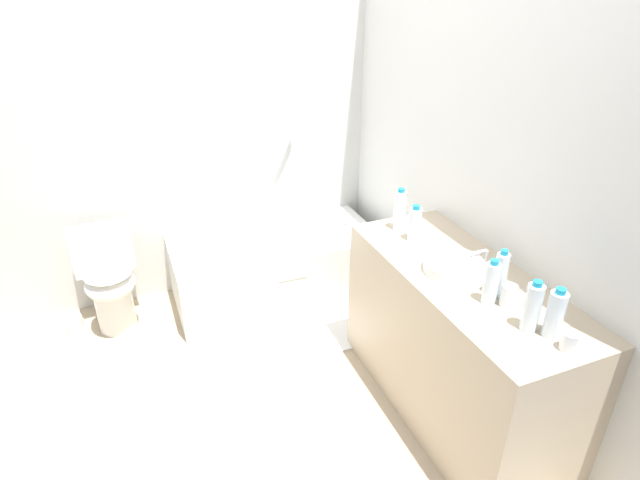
{
  "coord_description": "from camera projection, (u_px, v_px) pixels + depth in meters",
  "views": [
    {
      "loc": [
        -0.4,
        -2.27,
        2.22
      ],
      "look_at": [
        0.58,
        0.17,
        0.84
      ],
      "focal_mm": 28.9,
      "sensor_mm": 36.0,
      "label": 1
    }
  ],
  "objects": [
    {
      "name": "water_bottle_3",
      "position": [
        500.0,
        275.0,
        2.34
      ],
      "size": [
        0.06,
        0.06,
        0.24
      ],
      "color": "silver",
      "rests_on": "vanity_counter"
    },
    {
      "name": "water_bottle_0",
      "position": [
        491.0,
        283.0,
        2.3
      ],
      "size": [
        0.07,
        0.07,
        0.22
      ],
      "color": "silver",
      "rests_on": "vanity_counter"
    },
    {
      "name": "ground_plane",
      "position": [
        239.0,
        396.0,
        3.03
      ],
      "size": [
        3.76,
        3.76,
        0.0
      ],
      "primitive_type": "plane",
      "color": "tan"
    },
    {
      "name": "water_bottle_4",
      "position": [
        415.0,
        224.0,
        2.84
      ],
      "size": [
        0.07,
        0.07,
        0.21
      ],
      "color": "silver",
      "rests_on": "vanity_counter"
    },
    {
      "name": "vanity_counter",
      "position": [
        455.0,
        344.0,
        2.76
      ],
      "size": [
        0.59,
        1.44,
        0.88
      ],
      "primitive_type": "cube",
      "color": "tan",
      "rests_on": "ground_plane"
    },
    {
      "name": "water_bottle_2",
      "position": [
        555.0,
        314.0,
        2.08
      ],
      "size": [
        0.07,
        0.07,
        0.23
      ],
      "color": "silver",
      "rests_on": "vanity_counter"
    },
    {
      "name": "water_bottle_5",
      "position": [
        400.0,
        210.0,
        2.95
      ],
      "size": [
        0.07,
        0.07,
        0.26
      ],
      "color": "silver",
      "rests_on": "vanity_counter"
    },
    {
      "name": "toilet",
      "position": [
        109.0,
        280.0,
        3.48
      ],
      "size": [
        0.4,
        0.49,
        0.72
      ],
      "rotation": [
        0.0,
        0.0,
        -1.48
      ],
      "color": "white",
      "rests_on": "ground_plane"
    },
    {
      "name": "toilet_paper_roll",
      "position": [
        75.0,
        324.0,
        3.54
      ],
      "size": [
        0.11,
        0.11,
        0.12
      ],
      "primitive_type": "cylinder",
      "color": "white",
      "rests_on": "ground_plane"
    },
    {
      "name": "sink_faucet",
      "position": [
        483.0,
        258.0,
        2.63
      ],
      "size": [
        0.11,
        0.15,
        0.09
      ],
      "color": "#B7B7BD",
      "rests_on": "vanity_counter"
    },
    {
      "name": "wall_right_mirror",
      "position": [
        471.0,
        155.0,
        2.9
      ],
      "size": [
        0.1,
        3.01,
        2.59
      ],
      "primitive_type": "cube",
      "color": "silver",
      "rests_on": "ground_plane"
    },
    {
      "name": "drinking_glass_0",
      "position": [
        508.0,
        296.0,
        2.3
      ],
      "size": [
        0.07,
        0.07,
        0.1
      ],
      "primitive_type": "cylinder",
      "color": "white",
      "rests_on": "vanity_counter"
    },
    {
      "name": "wall_back_tiled",
      "position": [
        177.0,
        122.0,
        3.54
      ],
      "size": [
        3.16,
        0.1,
        2.59
      ],
      "primitive_type": "cube",
      "color": "silver",
      "rests_on": "ground_plane"
    },
    {
      "name": "bath_mat",
      "position": [
        331.0,
        332.0,
        3.55
      ],
      "size": [
        0.58,
        0.43,
        0.01
      ],
      "primitive_type": "cube",
      "color": "white",
      "rests_on": "ground_plane"
    },
    {
      "name": "sink_basin",
      "position": [
        454.0,
        266.0,
        2.58
      ],
      "size": [
        0.3,
        0.3,
        0.06
      ],
      "primitive_type": "cylinder",
      "color": "white",
      "rests_on": "vanity_counter"
    },
    {
      "name": "water_bottle_1",
      "position": [
        532.0,
        307.0,
        2.12
      ],
      "size": [
        0.07,
        0.07,
        0.24
      ],
      "color": "silver",
      "rests_on": "vanity_counter"
    },
    {
      "name": "drinking_glass_1",
      "position": [
        570.0,
        341.0,
        2.03
      ],
      "size": [
        0.07,
        0.07,
        0.08
      ],
      "primitive_type": "cylinder",
      "color": "white",
      "rests_on": "vanity_counter"
    },
    {
      "name": "bathtub",
      "position": [
        276.0,
        264.0,
        3.87
      ],
      "size": [
        1.5,
        0.71,
        1.15
      ],
      "color": "silver",
      "rests_on": "ground_plane"
    }
  ]
}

